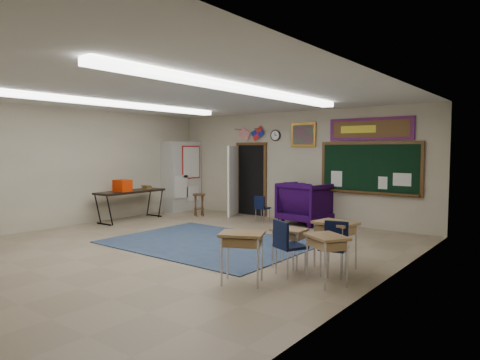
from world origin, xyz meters
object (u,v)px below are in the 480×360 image
Objects in this scene: folding_table at (130,204)px; student_desk_front_left at (289,245)px; wingback_armchair at (307,203)px; wooden_stool at (199,205)px; student_desk_front_right at (335,242)px.

student_desk_front_left is at bearing -15.17° from folding_table.
wingback_armchair reaches higher than wooden_stool.
folding_table is (-4.08, -2.53, -0.10)m from wingback_armchair.
wingback_armchair reaches higher than student_desk_front_right.
folding_table is at bearing -119.79° from wooden_stool.
wingback_armchair is at bearing 14.95° from wooden_stool.
folding_table is 1.97m from wooden_stool.
folding_table is (-6.55, 0.95, 0.02)m from student_desk_front_right.
student_desk_front_right is (0.64, 0.39, 0.07)m from student_desk_front_left.
student_desk_front_right is (2.47, -3.48, -0.12)m from wingback_armchair.
wingback_armchair is 4.29m from student_desk_front_left.
student_desk_front_left is 0.76m from student_desk_front_right.
wooden_stool is (-5.57, 2.65, -0.09)m from student_desk_front_right.
student_desk_front_left is at bearing -31.72° from wooden_stool.
student_desk_front_left is 0.83× the size of student_desk_front_right.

